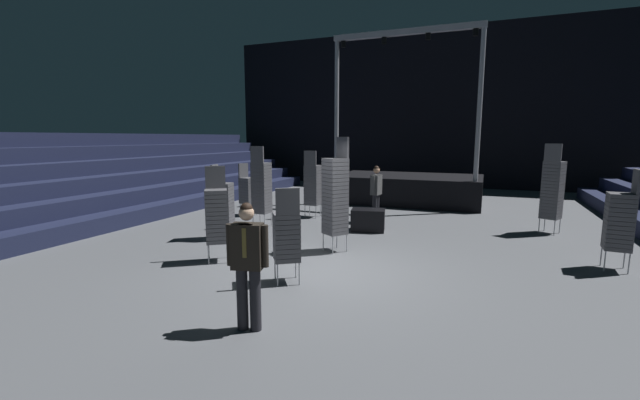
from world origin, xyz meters
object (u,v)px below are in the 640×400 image
(chair_stack_front_left, at_px, (223,202))
(chair_stack_front_right, at_px, (335,195))
(equipment_road_case, at_px, (368,220))
(chair_stack_mid_left, at_px, (261,187))
(chair_stack_rear_right, at_px, (620,220))
(stage_riser, at_px, (408,186))
(chair_stack_mid_centre, at_px, (248,189))
(chair_stack_mid_right, at_px, (287,235))
(crew_worker_near_stage, at_px, (376,190))
(chair_stack_rear_centre, at_px, (553,189))
(man_with_tie, at_px, (248,259))
(chair_stack_rear_left, at_px, (313,184))
(chair_stack_aisle_left, at_px, (217,214))

(chair_stack_front_left, bearing_deg, chair_stack_front_right, 74.49)
(equipment_road_case, bearing_deg, chair_stack_mid_left, -168.02)
(chair_stack_rear_right, bearing_deg, stage_riser, 40.63)
(chair_stack_front_left, distance_m, chair_stack_front_right, 3.04)
(stage_riser, bearing_deg, chair_stack_mid_left, -116.65)
(chair_stack_mid_centre, xyz_separation_m, chair_stack_rear_right, (9.61, -2.16, 0.13))
(chair_stack_front_right, xyz_separation_m, chair_stack_mid_left, (-2.82, 1.61, -0.13))
(chair_stack_front_right, bearing_deg, chair_stack_rear_right, -136.47)
(chair_stack_mid_right, distance_m, crew_worker_near_stage, 5.70)
(chair_stack_mid_left, xyz_separation_m, chair_stack_rear_centre, (7.56, 2.19, 0.04))
(chair_stack_front_right, height_order, chair_stack_mid_left, chair_stack_front_right)
(chair_stack_front_right, distance_m, chair_stack_rear_centre, 6.07)
(chair_stack_rear_right, height_order, crew_worker_near_stage, chair_stack_rear_right)
(man_with_tie, distance_m, chair_stack_front_right, 4.04)
(chair_stack_mid_centre, relative_size, equipment_road_case, 1.90)
(man_with_tie, height_order, chair_stack_front_left, chair_stack_front_left)
(chair_stack_rear_left, distance_m, equipment_road_case, 2.62)
(chair_stack_mid_right, bearing_deg, chair_stack_front_right, 52.59)
(chair_stack_rear_left, xyz_separation_m, equipment_road_case, (2.18, -1.23, -0.77))
(chair_stack_mid_centre, xyz_separation_m, equipment_road_case, (4.27, -0.72, -0.56))
(chair_stack_mid_left, xyz_separation_m, chair_stack_mid_right, (2.72, -3.82, -0.29))
(equipment_road_case, bearing_deg, chair_stack_rear_right, -15.16)
(chair_stack_mid_left, height_order, chair_stack_aisle_left, chair_stack_mid_left)
(stage_riser, distance_m, crew_worker_near_stage, 4.26)
(chair_stack_rear_right, relative_size, chair_stack_aisle_left, 1.00)
(chair_stack_front_right, relative_size, chair_stack_mid_right, 1.50)
(stage_riser, relative_size, equipment_road_case, 6.95)
(chair_stack_mid_right, height_order, chair_stack_rear_centre, chair_stack_rear_centre)
(chair_stack_mid_left, bearing_deg, chair_stack_mid_centre, 135.43)
(crew_worker_near_stage, bearing_deg, man_with_tie, 8.67)
(stage_riser, distance_m, chair_stack_rear_right, 8.70)
(chair_stack_front_left, relative_size, chair_stack_rear_centre, 0.79)
(man_with_tie, relative_size, chair_stack_rear_right, 0.88)
(chair_stack_rear_centre, bearing_deg, crew_worker_near_stage, -149.71)
(chair_stack_rear_left, relative_size, equipment_road_case, 2.37)
(chair_stack_rear_left, xyz_separation_m, chair_stack_rear_centre, (6.77, 0.32, 0.13))
(chair_stack_front_left, bearing_deg, equipment_road_case, 109.90)
(stage_riser, relative_size, chair_stack_mid_right, 3.66)
(stage_riser, distance_m, chair_stack_mid_left, 6.87)
(chair_stack_rear_left, bearing_deg, chair_stack_mid_right, -71.29)
(chair_stack_front_left, relative_size, chair_stack_front_right, 0.73)
(chair_stack_mid_centre, xyz_separation_m, chair_stack_aisle_left, (2.12, -4.58, 0.13))
(stage_riser, relative_size, chair_stack_front_right, 2.44)
(man_with_tie, height_order, chair_stack_rear_left, chair_stack_rear_left)
(man_with_tie, distance_m, chair_stack_rear_right, 7.12)
(chair_stack_rear_left, relative_size, crew_worker_near_stage, 1.25)
(chair_stack_front_left, xyz_separation_m, chair_stack_front_right, (3.02, -0.03, 0.34))
(man_with_tie, height_order, chair_stack_rear_right, chair_stack_rear_right)
(chair_stack_front_left, height_order, equipment_road_case, chair_stack_front_left)
(chair_stack_rear_right, bearing_deg, man_with_tie, 136.07)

